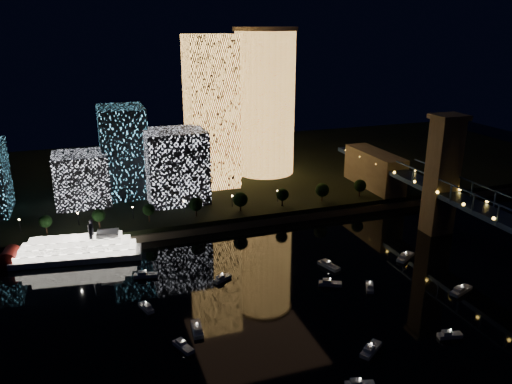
% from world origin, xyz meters
% --- Properties ---
extents(ground, '(520.00, 520.00, 0.00)m').
position_xyz_m(ground, '(0.00, 0.00, 0.00)').
color(ground, black).
rests_on(ground, ground).
extents(far_bank, '(420.00, 160.00, 5.00)m').
position_xyz_m(far_bank, '(0.00, 160.00, 2.50)').
color(far_bank, black).
rests_on(far_bank, ground).
extents(seawall, '(420.00, 6.00, 3.00)m').
position_xyz_m(seawall, '(0.00, 82.00, 1.50)').
color(seawall, '#6B5E4C').
rests_on(seawall, ground).
extents(tower_cylindrical, '(34.00, 34.00, 77.52)m').
position_xyz_m(tower_cylindrical, '(21.59, 143.57, 43.88)').
color(tower_cylindrical, '#FFB051').
rests_on(tower_cylindrical, far_bank).
extents(tower_rectangular, '(23.36, 23.36, 74.34)m').
position_xyz_m(tower_rectangular, '(-11.47, 130.83, 42.17)').
color(tower_rectangular, '#FFB051').
rests_on(tower_rectangular, far_bank).
extents(midrise_blocks, '(108.18, 43.99, 42.36)m').
position_xyz_m(midrise_blocks, '(-66.68, 121.65, 22.16)').
color(midrise_blocks, white).
rests_on(midrise_blocks, far_bank).
extents(riverboat, '(50.92, 17.09, 15.06)m').
position_xyz_m(riverboat, '(-81.28, 71.83, 3.86)').
color(riverboat, silver).
rests_on(riverboat, ground).
extents(motorboats, '(106.31, 77.79, 2.78)m').
position_xyz_m(motorboats, '(-8.03, 15.66, 0.81)').
color(motorboats, silver).
rests_on(motorboats, ground).
extents(esplanade_trees, '(166.28, 6.69, 8.85)m').
position_xyz_m(esplanade_trees, '(-26.86, 88.00, 10.47)').
color(esplanade_trees, black).
rests_on(esplanade_trees, far_bank).
extents(street_lamps, '(132.70, 0.70, 5.65)m').
position_xyz_m(street_lamps, '(-34.00, 94.00, 9.02)').
color(street_lamps, black).
rests_on(street_lamps, far_bank).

